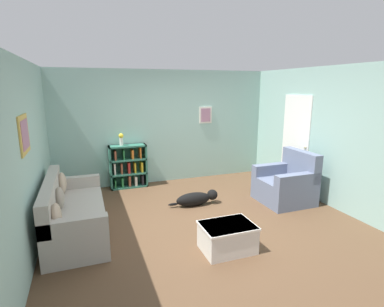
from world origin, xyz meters
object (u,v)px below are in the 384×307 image
Objects in this scene: couch at (72,214)px; coffee_table at (227,236)px; dog at (197,198)px; recliner_chair at (287,184)px; bookshelf at (128,167)px; vase at (121,139)px.

couch reaches higher than coffee_table.
coffee_table is at bearing -95.97° from dog.
coffee_table is (2.02, -1.27, -0.11)m from couch.
coffee_table reaches higher than dog.
recliner_chair is 2.28m from coffee_table.
recliner_chair reaches higher than bookshelf.
bookshelf is at bearing 105.38° from coffee_table.
dog is (2.19, 0.38, -0.18)m from couch.
recliner_chair reaches higher than coffee_table.
couch is 2.24m from bookshelf.
coffee_table is 0.74× the size of dog.
bookshelf is 0.97× the size of recliner_chair.
bookshelf is 1.89m from dog.
dog is (0.17, 1.65, -0.07)m from coffee_table.
coffee_table is 1.66m from dog.
coffee_table is at bearing -74.62° from bookshelf.
recliner_chair is at bearing -0.48° from couch.
vase reaches higher than couch.
dog is at bearing 84.03° from coffee_table.
recliner_chair is (3.93, -0.03, 0.04)m from couch.
recliner_chair is at bearing -13.35° from dog.
couch is 2.09× the size of bookshelf.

